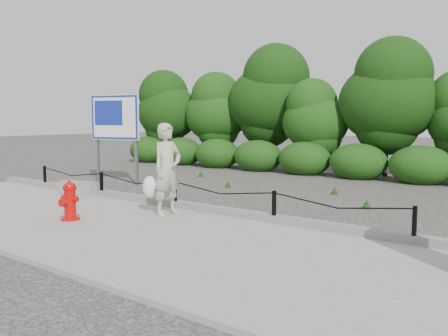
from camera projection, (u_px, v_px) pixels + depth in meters
ground at (175, 211)px, 10.29m from camera, size 90.00×90.00×0.00m
sidewalk at (100, 226)px, 8.71m from camera, size 14.00×4.00×0.08m
curb at (177, 204)px, 10.31m from camera, size 14.00×0.22×0.14m
chain_barrier at (175, 190)px, 10.24m from camera, size 10.06×0.06×0.60m
treeline at (363, 100)px, 16.68m from camera, size 20.45×3.92×4.88m
fire_hydrant at (70, 201)px, 8.99m from camera, size 0.40×0.42×0.76m
pedestrian at (166, 171)px, 9.40m from camera, size 0.76×0.70×1.84m
concrete_block at (79, 188)px, 11.93m from camera, size 1.12×0.57×0.34m
advertising_sign at (115, 121)px, 14.32m from camera, size 1.66×0.51×2.71m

